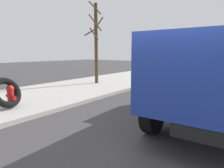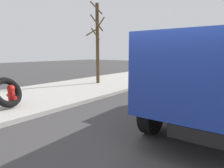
{
  "view_description": "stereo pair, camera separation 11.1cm",
  "coord_description": "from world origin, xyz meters",
  "px_view_note": "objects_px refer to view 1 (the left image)",
  "views": [
    {
      "loc": [
        -3.95,
        -1.28,
        2.01
      ],
      "look_at": [
        1.53,
        2.73,
        0.91
      ],
      "focal_mm": 30.96,
      "sensor_mm": 36.0,
      "label": 1
    },
    {
      "loc": [
        -3.88,
        -1.37,
        2.01
      ],
      "look_at": [
        1.53,
        2.73,
        0.91
      ],
      "focal_mm": 30.96,
      "sensor_mm": 36.0,
      "label": 2
    }
  ],
  "objects_px": {
    "loose_tire": "(6,93)",
    "bare_tree": "(96,42)",
    "dump_truck_blue": "(223,66)",
    "fire_hydrant": "(11,95)"
  },
  "relations": [
    {
      "from": "loose_tire",
      "to": "dump_truck_blue",
      "type": "xyz_separation_m",
      "value": [
        3.89,
        -5.86,
        0.92
      ]
    },
    {
      "from": "dump_truck_blue",
      "to": "bare_tree",
      "type": "height_order",
      "value": "bare_tree"
    },
    {
      "from": "bare_tree",
      "to": "loose_tire",
      "type": "bearing_deg",
      "value": -168.52
    },
    {
      "from": "loose_tire",
      "to": "bare_tree",
      "type": "xyz_separation_m",
      "value": [
        6.05,
        1.23,
        1.98
      ]
    },
    {
      "from": "fire_hydrant",
      "to": "bare_tree",
      "type": "relative_size",
      "value": 0.16
    },
    {
      "from": "fire_hydrant",
      "to": "dump_truck_blue",
      "type": "bearing_deg",
      "value": -58.13
    },
    {
      "from": "dump_truck_blue",
      "to": "bare_tree",
      "type": "relative_size",
      "value": 1.47
    },
    {
      "from": "dump_truck_blue",
      "to": "fire_hydrant",
      "type": "bearing_deg",
      "value": 121.87
    },
    {
      "from": "loose_tire",
      "to": "dump_truck_blue",
      "type": "height_order",
      "value": "dump_truck_blue"
    },
    {
      "from": "bare_tree",
      "to": "fire_hydrant",
      "type": "bearing_deg",
      "value": -169.11
    }
  ]
}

